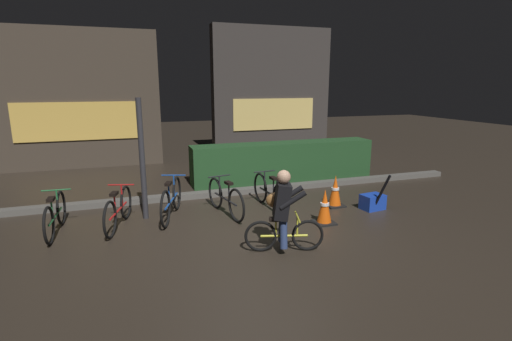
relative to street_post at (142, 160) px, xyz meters
name	(u,v)px	position (x,y,z in m)	size (l,w,h in m)	color
ground_plane	(256,229)	(1.77, -1.20, -1.11)	(40.00, 40.00, 0.00)	#2D261E
sidewalk_curb	(225,193)	(1.77, 1.00, -1.05)	(12.00, 0.24, 0.12)	#56544F
hedge_row	(284,161)	(3.57, 1.90, -0.62)	(4.80, 0.70, 0.98)	#214723
storefront_left	(75,100)	(-1.60, 5.30, 0.89)	(4.74, 0.54, 4.01)	#42382D
storefront_right	(272,91)	(4.78, 6.00, 1.08)	(4.32, 0.54, 4.41)	#383330
street_post	(142,160)	(0.00, 0.00, 0.00)	(0.10, 0.10, 2.22)	#2D2D33
parked_bike_leftmost	(55,215)	(-1.45, -0.30, -0.79)	(0.46, 1.52, 0.70)	black
parked_bike_left_mid	(118,210)	(-0.46, -0.34, -0.78)	(0.52, 1.50, 0.71)	black
parked_bike_center_left	(171,200)	(0.47, -0.13, -0.76)	(0.59, 1.59, 0.76)	black
parked_bike_center_right	(225,198)	(1.46, -0.29, -0.78)	(0.46, 1.54, 0.72)	black
parked_bike_right_mid	(270,193)	(2.39, -0.23, -0.78)	(0.46, 1.58, 0.73)	black
traffic_cone_near	(325,207)	(3.03, -1.30, -0.80)	(0.36, 0.36, 0.63)	black
traffic_cone_far	(335,191)	(3.72, -0.48, -0.80)	(0.36, 0.36, 0.65)	black
blue_crate	(373,202)	(4.33, -0.90, -0.96)	(0.44, 0.32, 0.30)	#193DB7
cyclist	(283,211)	(1.87, -2.12, -0.48)	(1.15, 0.62, 1.25)	black
closed_umbrella	(381,193)	(4.32, -1.15, -0.71)	(0.05, 0.05, 0.85)	black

